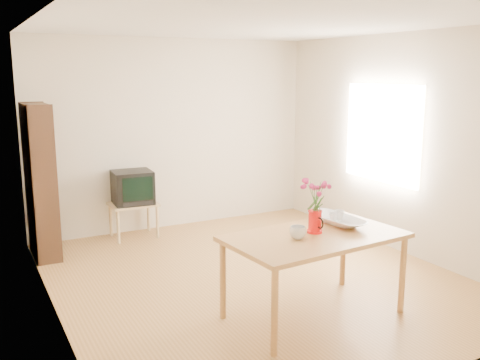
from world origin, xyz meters
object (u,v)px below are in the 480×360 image
table (315,243)px  mug (298,233)px  television (132,187)px  pitcher (315,222)px  bowl (337,202)px

table → mug: 0.24m
mug → television: (-0.53, 3.05, -0.13)m
pitcher → television: pitcher is taller
pitcher → television: 3.07m
pitcher → mug: 0.25m
table → bowl: size_ratio=3.71×
mug → bowl: bearing=-162.8°
pitcher → bowl: size_ratio=0.48×
table → television: (-0.73, 3.03, 0.00)m
table → pitcher: pitcher is taller
pitcher → mug: bearing=-160.4°
bowl → pitcher: bearing=-158.3°
bowl → mug: bearing=-159.3°
bowl → television: 3.06m
table → television: size_ratio=3.08×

